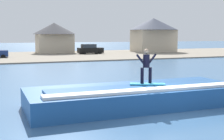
{
  "coord_description": "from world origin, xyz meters",
  "views": [
    {
      "loc": [
        -7.28,
        -12.02,
        3.47
      ],
      "look_at": [
        -0.72,
        4.63,
        1.43
      ],
      "focal_mm": 49.43,
      "sensor_mm": 36.0,
      "label": 1
    }
  ],
  "objects_px": {
    "surfer": "(146,64)",
    "car_far_shore": "(90,49)",
    "house_small_cottage": "(54,36)",
    "house_gabled_white": "(153,32)",
    "wave_crest": "(136,96)",
    "surfboard": "(147,84)"
  },
  "relations": [
    {
      "from": "house_gabled_white",
      "to": "house_small_cottage",
      "type": "height_order",
      "value": "house_gabled_white"
    },
    {
      "from": "surfer",
      "to": "car_far_shore",
      "type": "relative_size",
      "value": 0.38
    },
    {
      "from": "surfer",
      "to": "house_gabled_white",
      "type": "bearing_deg",
      "value": 60.48
    },
    {
      "from": "wave_crest",
      "to": "surfboard",
      "type": "height_order",
      "value": "surfboard"
    },
    {
      "from": "surfer",
      "to": "car_far_shore",
      "type": "height_order",
      "value": "surfer"
    },
    {
      "from": "surfer",
      "to": "car_far_shore",
      "type": "distance_m",
      "value": 39.93
    },
    {
      "from": "surfboard",
      "to": "house_gabled_white",
      "type": "height_order",
      "value": "house_gabled_white"
    },
    {
      "from": "surfer",
      "to": "house_small_cottage",
      "type": "xyz_separation_m",
      "value": [
        4.07,
        44.0,
        1.25
      ]
    },
    {
      "from": "wave_crest",
      "to": "surfboard",
      "type": "distance_m",
      "value": 0.8
    },
    {
      "from": "surfboard",
      "to": "house_gabled_white",
      "type": "bearing_deg",
      "value": 60.57
    },
    {
      "from": "surfboard",
      "to": "car_far_shore",
      "type": "distance_m",
      "value": 39.95
    },
    {
      "from": "car_far_shore",
      "to": "house_small_cottage",
      "type": "xyz_separation_m",
      "value": [
        -5.25,
        5.19,
        2.36
      ]
    },
    {
      "from": "surfer",
      "to": "house_gabled_white",
      "type": "distance_m",
      "value": 46.77
    },
    {
      "from": "wave_crest",
      "to": "house_small_cottage",
      "type": "height_order",
      "value": "house_small_cottage"
    },
    {
      "from": "house_small_cottage",
      "to": "wave_crest",
      "type": "bearing_deg",
      "value": -95.89
    },
    {
      "from": "car_far_shore",
      "to": "surfer",
      "type": "bearing_deg",
      "value": -103.51
    },
    {
      "from": "wave_crest",
      "to": "house_small_cottage",
      "type": "distance_m",
      "value": 44.2
    },
    {
      "from": "car_far_shore",
      "to": "house_small_cottage",
      "type": "relative_size",
      "value": 0.55
    },
    {
      "from": "wave_crest",
      "to": "car_far_shore",
      "type": "height_order",
      "value": "car_far_shore"
    },
    {
      "from": "surfer",
      "to": "house_gabled_white",
      "type": "xyz_separation_m",
      "value": [
        23.03,
        40.66,
        1.94
      ]
    },
    {
      "from": "house_gabled_white",
      "to": "house_small_cottage",
      "type": "bearing_deg",
      "value": 170.02
    },
    {
      "from": "house_small_cottage",
      "to": "surfer",
      "type": "bearing_deg",
      "value": -95.28
    }
  ]
}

